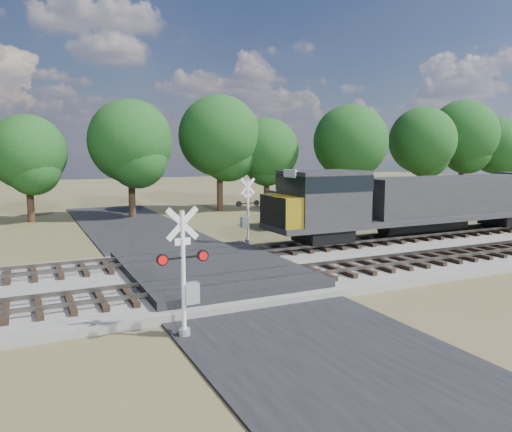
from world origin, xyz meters
TOP-DOWN VIEW (x-y plane):
  - ground at (0.00, 0.00)m, footprint 160.00×160.00m
  - ballast_bed at (10.00, 0.50)m, footprint 140.00×10.00m
  - road at (0.00, 0.00)m, footprint 7.00×60.00m
  - crossing_panel at (0.00, 0.50)m, footprint 7.00×9.00m
  - track_near at (3.12, -2.00)m, footprint 140.00×2.60m
  - track_far at (3.12, 3.00)m, footprint 140.00×2.60m
  - crossing_signal_near at (-3.06, -5.79)m, footprint 1.60×0.35m
  - crossing_signal_far at (4.71, 6.96)m, footprint 1.59×0.37m
  - equipment_shed at (11.13, 11.35)m, footprint 3.95×3.95m
  - treeline at (8.11, 21.17)m, footprint 78.11×11.75m

SIDE VIEW (x-z plane):
  - ground at x=0.00m, z-range 0.00..0.00m
  - road at x=0.00m, z-range 0.00..0.08m
  - ballast_bed at x=10.00m, z-range 0.00..0.30m
  - crossing_panel at x=0.00m, z-range 0.01..0.62m
  - track_near at x=3.12m, z-range 0.25..0.58m
  - track_far at x=3.12m, z-range 0.25..0.58m
  - equipment_shed at x=11.13m, z-range 0.02..2.64m
  - crossing_signal_far at x=4.71m, z-range -0.33..3.62m
  - crossing_signal_near at x=-3.06m, z-range -0.33..3.63m
  - treeline at x=8.11m, z-range 0.86..12.17m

